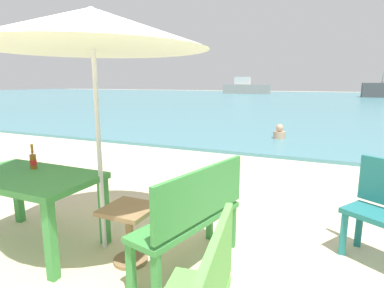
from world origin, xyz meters
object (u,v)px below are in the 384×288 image
object	(u,v)px
beer_bottle_amber	(33,160)
side_table_wood	(129,226)
picnic_table_green	(28,185)
patio_umbrella	(92,29)
boat_barge	(246,88)
bench_green_right	(194,212)
swimmer_person	(279,133)

from	to	relation	value
beer_bottle_amber	side_table_wood	size ratio (longest dim) A/B	0.49
beer_bottle_amber	picnic_table_green	bearing A→B (deg)	-56.56
beer_bottle_amber	side_table_wood	bearing A→B (deg)	-0.86
patio_umbrella	boat_barge	xyz separation A→B (m)	(-9.11, 41.01, -1.22)
side_table_wood	bench_green_right	size ratio (longest dim) A/B	0.43
picnic_table_green	bench_green_right	world-z (taller)	bench_green_right
bench_green_right	picnic_table_green	bearing A→B (deg)	-170.24
swimmer_person	boat_barge	bearing A→B (deg)	105.96
picnic_table_green	bench_green_right	size ratio (longest dim) A/B	1.12
patio_umbrella	bench_green_right	bearing A→B (deg)	2.03
boat_barge	patio_umbrella	bearing A→B (deg)	-77.48
boat_barge	side_table_wood	bearing A→B (deg)	-77.00
beer_bottle_amber	boat_barge	distance (m)	41.92
patio_umbrella	bench_green_right	world-z (taller)	patio_umbrella
patio_umbrella	swimmer_person	distance (m)	7.05
beer_bottle_amber	swimmer_person	size ratio (longest dim) A/B	0.65
side_table_wood	bench_green_right	distance (m)	0.63
picnic_table_green	boat_barge	xyz separation A→B (m)	(-8.41, 41.26, 0.25)
boat_barge	beer_bottle_amber	bearing A→B (deg)	-78.58
picnic_table_green	swimmer_person	xyz separation A→B (m)	(1.39, 7.01, -0.41)
bench_green_right	boat_barge	bearing A→B (deg)	103.82
patio_umbrella	picnic_table_green	bearing A→B (deg)	-160.05
beer_bottle_amber	patio_umbrella	bearing A→B (deg)	5.79
side_table_wood	bench_green_right	xyz separation A→B (m)	(0.59, 0.13, 0.19)
picnic_table_green	patio_umbrella	size ratio (longest dim) A/B	0.61
bench_green_right	swimmer_person	xyz separation A→B (m)	(-0.28, 6.73, -0.30)
picnic_table_green	boat_barge	size ratio (longest dim) A/B	0.22
picnic_table_green	side_table_wood	distance (m)	1.13
beer_bottle_amber	swimmer_person	xyz separation A→B (m)	(1.50, 6.84, -0.61)
beer_bottle_amber	patio_umbrella	distance (m)	1.50
patio_umbrella	boat_barge	size ratio (longest dim) A/B	0.37
side_table_wood	beer_bottle_amber	bearing A→B (deg)	179.14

